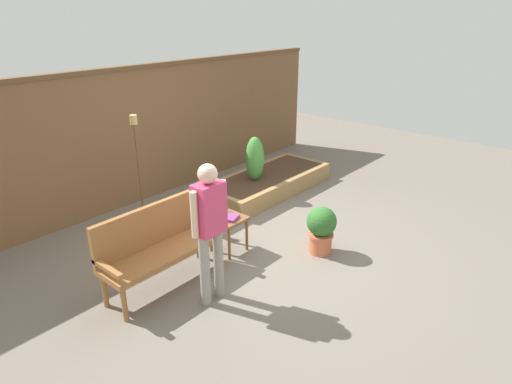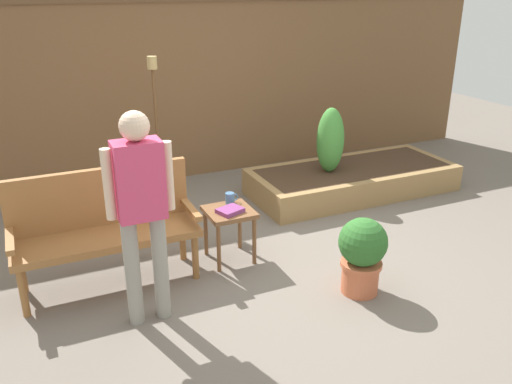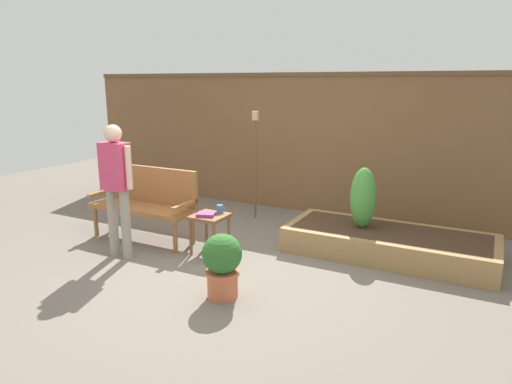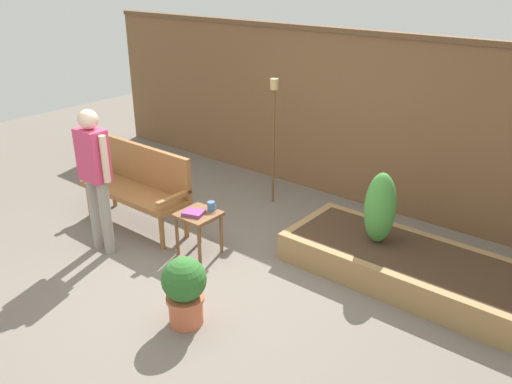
{
  "view_description": "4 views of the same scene",
  "coord_description": "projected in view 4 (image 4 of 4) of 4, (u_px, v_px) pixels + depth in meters",
  "views": [
    {
      "loc": [
        -3.96,
        -3.26,
        2.94
      ],
      "look_at": [
        0.24,
        0.37,
        0.62
      ],
      "focal_mm": 30.92,
      "sensor_mm": 36.0,
      "label": 1
    },
    {
      "loc": [
        -1.89,
        -3.61,
        2.32
      ],
      "look_at": [
        -0.08,
        0.37,
        0.58
      ],
      "focal_mm": 37.22,
      "sensor_mm": 36.0,
      "label": 2
    },
    {
      "loc": [
        2.56,
        -4.06,
        2.02
      ],
      "look_at": [
        -0.1,
        0.98,
        0.65
      ],
      "focal_mm": 32.14,
      "sensor_mm": 36.0,
      "label": 3
    },
    {
      "loc": [
        3.18,
        -3.12,
        2.86
      ],
      "look_at": [
        -0.07,
        0.89,
        0.6
      ],
      "focal_mm": 36.7,
      "sensor_mm": 36.0,
      "label": 4
    }
  ],
  "objects": [
    {
      "name": "ground_plane",
      "position": [
        205.0,
        277.0,
        5.2
      ],
      "size": [
        14.0,
        14.0,
        0.0
      ],
      "primitive_type": "plane",
      "color": "#70665B"
    },
    {
      "name": "fence_back",
      "position": [
        345.0,
        116.0,
        6.61
      ],
      "size": [
        8.4,
        0.14,
        2.16
      ],
      "color": "brown",
      "rests_on": "ground_plane"
    },
    {
      "name": "garden_bench",
      "position": [
        140.0,
        181.0,
        6.08
      ],
      "size": [
        1.44,
        0.48,
        0.94
      ],
      "color": "#936033",
      "rests_on": "ground_plane"
    },
    {
      "name": "side_table",
      "position": [
        199.0,
        220.0,
        5.47
      ],
      "size": [
        0.4,
        0.4,
        0.48
      ],
      "color": "brown",
      "rests_on": "ground_plane"
    },
    {
      "name": "cup_on_table",
      "position": [
        211.0,
        206.0,
        5.48
      ],
      "size": [
        0.12,
        0.08,
        0.1
      ],
      "color": "teal",
      "rests_on": "side_table"
    },
    {
      "name": "book_on_table",
      "position": [
        193.0,
        213.0,
        5.4
      ],
      "size": [
        0.25,
        0.22,
        0.04
      ],
      "primitive_type": "cube",
      "rotation": [
        0.0,
        0.0,
        0.34
      ],
      "color": "#7F3875",
      "rests_on": "side_table"
    },
    {
      "name": "potted_boxwood",
      "position": [
        185.0,
        288.0,
        4.4
      ],
      "size": [
        0.38,
        0.38,
        0.63
      ],
      "color": "#C66642",
      "rests_on": "ground_plane"
    },
    {
      "name": "raised_planter_bed",
      "position": [
        406.0,
        265.0,
        5.12
      ],
      "size": [
        2.4,
        1.0,
        0.3
      ],
      "color": "#997547",
      "rests_on": "ground_plane"
    },
    {
      "name": "shrub_near_bench",
      "position": [
        380.0,
        208.0,
        5.11
      ],
      "size": [
        0.31,
        0.31,
        0.74
      ],
      "color": "brown",
      "rests_on": "raised_planter_bed"
    },
    {
      "name": "tiki_torch",
      "position": [
        274.0,
        119.0,
        6.42
      ],
      "size": [
        0.1,
        0.1,
        1.61
      ],
      "color": "brown",
      "rests_on": "ground_plane"
    },
    {
      "name": "person_by_bench",
      "position": [
        95.0,
        169.0,
        5.34
      ],
      "size": [
        0.47,
        0.2,
        1.56
      ],
      "color": "gray",
      "rests_on": "ground_plane"
    }
  ]
}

